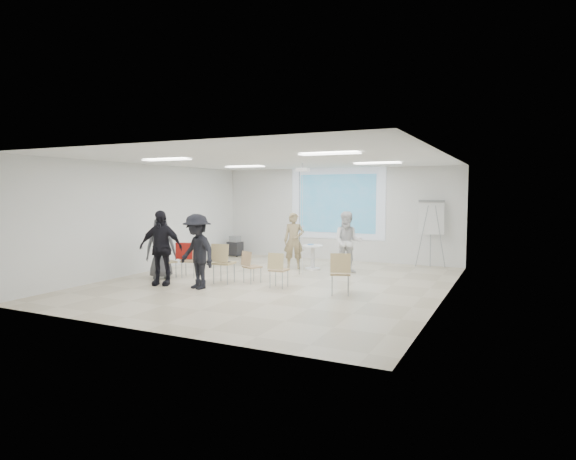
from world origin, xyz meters
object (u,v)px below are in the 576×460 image
at_px(flipchart_easel, 431,218).
at_px(audience_mid, 197,246).
at_px(player_left, 294,237).
at_px(audience_outer, 161,245).
at_px(pedestal_table, 313,256).
at_px(player_right, 348,239).
at_px(chair_center, 250,264).
at_px(chair_right_inner, 278,267).
at_px(av_cart, 235,247).
at_px(chair_right_far, 340,270).
at_px(laptop, 224,261).
at_px(chair_left_inner, 222,260).
at_px(chair_left_mid, 189,258).
at_px(audience_left, 161,242).
at_px(chair_far_left, 165,259).

bearing_deg(flipchart_easel, audience_mid, -139.42).
height_order(player_left, audience_outer, player_left).
bearing_deg(pedestal_table, player_right, -3.25).
relative_size(player_left, chair_center, 2.33).
relative_size(chair_right_inner, av_cart, 1.19).
distance_m(chair_center, av_cart, 5.09).
relative_size(chair_right_far, audience_outer, 0.53).
xyz_separation_m(laptop, av_cart, (-2.41, 4.34, -0.21)).
bearing_deg(av_cart, player_left, -20.30).
bearing_deg(flipchart_easel, av_cart, 171.46).
relative_size(chair_right_inner, audience_outer, 0.47).
relative_size(player_right, audience_mid, 0.96).
xyz_separation_m(chair_left_inner, laptop, (-0.01, 0.10, -0.05)).
height_order(chair_right_far, av_cart, chair_right_far).
height_order(audience_mid, audience_outer, audience_mid).
height_order(chair_left_inner, chair_right_inner, chair_left_inner).
height_order(chair_center, audience_outer, audience_outer).
bearing_deg(laptop, av_cart, -66.70).
bearing_deg(chair_left_inner, flipchart_easel, 43.30).
height_order(pedestal_table, flipchart_easel, flipchart_easel).
relative_size(pedestal_table, chair_left_inner, 0.74).
height_order(audience_mid, flipchart_easel, flipchart_easel).
xyz_separation_m(pedestal_table, audience_outer, (-2.94, -3.05, 0.47)).
bearing_deg(audience_outer, flipchart_easel, -8.92).
xyz_separation_m(chair_left_mid, audience_outer, (-0.54, -0.44, 0.37)).
relative_size(chair_left_mid, av_cart, 1.23).
xyz_separation_m(player_left, chair_center, (-0.02, -2.50, -0.46)).
bearing_deg(player_right, audience_mid, -140.64).
bearing_deg(pedestal_table, av_cart, 156.80).
distance_m(chair_right_inner, chair_right_far, 1.57).
relative_size(pedestal_table, audience_left, 0.35).
distance_m(chair_center, chair_right_inner, 0.93).
height_order(pedestal_table, chair_right_inner, chair_right_inner).
distance_m(chair_far_left, laptop, 1.77).
bearing_deg(player_left, player_right, -22.32).
bearing_deg(player_left, audience_mid, -124.97).
bearing_deg(chair_center, chair_right_far, 16.25).
bearing_deg(chair_left_inner, audience_left, -153.82).
bearing_deg(audience_left, player_left, 44.73).
height_order(player_right, flipchart_easel, flipchart_easel).
distance_m(chair_left_mid, audience_mid, 1.57).
bearing_deg(av_cart, player_right, -11.17).
distance_m(flipchart_easel, av_cart, 6.67).
height_order(chair_left_mid, chair_right_far, chair_right_far).
bearing_deg(chair_left_mid, chair_right_inner, -23.37).
bearing_deg(chair_far_left, av_cart, 121.67).
relative_size(chair_left_inner, chair_right_far, 1.06).
distance_m(chair_far_left, chair_left_inner, 1.78).
height_order(chair_far_left, laptop, chair_far_left).
relative_size(chair_left_mid, chair_center, 1.08).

